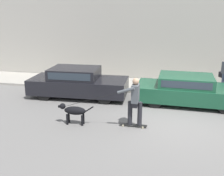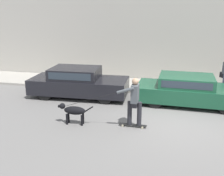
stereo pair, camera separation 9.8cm
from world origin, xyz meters
name	(u,v)px [view 2 (the right image)]	position (x,y,z in m)	size (l,w,h in m)	color
ground_plane	(176,124)	(0.00, 0.00, 0.00)	(36.00, 36.00, 0.00)	slate
back_wall	(178,29)	(0.00, 5.75, 2.81)	(32.00, 0.30, 5.61)	#ADA89E
sidewalk_curb	(175,87)	(0.00, 4.36, 0.06)	(30.00, 2.45, 0.12)	#A39E93
parked_car_0	(78,83)	(-4.27, 2.14, 0.64)	(4.37, 1.88, 1.32)	black
parked_car_1	(189,90)	(0.51, 2.15, 0.60)	(4.34, 1.93, 1.21)	black
dog	(73,111)	(-3.42, -0.77, 0.48)	(1.23, 0.30, 0.73)	black
skateboarder	(134,100)	(-1.38, -0.57, 0.96)	(2.87, 0.62, 1.69)	beige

